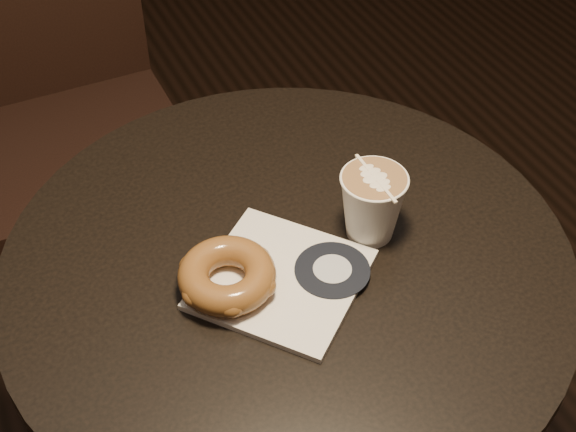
{
  "coord_description": "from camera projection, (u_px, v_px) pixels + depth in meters",
  "views": [
    {
      "loc": [
        -0.28,
        -0.6,
        1.47
      ],
      "look_at": [
        0.01,
        0.03,
        0.79
      ],
      "focal_mm": 50.0,
      "sensor_mm": 36.0,
      "label": 1
    }
  ],
  "objects": [
    {
      "name": "pastry_bag",
      "position": [
        281.0,
        279.0,
        0.94
      ],
      "size": [
        0.25,
        0.25,
        0.01
      ],
      "primitive_type": "cube",
      "rotation": [
        0.0,
        0.0,
        0.69
      ],
      "color": "white",
      "rests_on": "cafe_table"
    },
    {
      "name": "cafe_table",
      "position": [
        288.0,
        353.0,
        1.11
      ],
      "size": [
        0.7,
        0.7,
        0.75
      ],
      "color": "black",
      "rests_on": "ground"
    },
    {
      "name": "latte_cup",
      "position": [
        372.0,
        206.0,
        0.97
      ],
      "size": [
        0.08,
        0.08,
        0.09
      ],
      "primitive_type": null,
      "color": "white",
      "rests_on": "cafe_table"
    },
    {
      "name": "chair",
      "position": [
        51.0,
        72.0,
        1.53
      ],
      "size": [
        0.42,
        0.42,
        1.06
      ],
      "rotation": [
        0.0,
        0.0,
        -0.01
      ],
      "color": "black",
      "rests_on": "ground"
    },
    {
      "name": "doughnut",
      "position": [
        227.0,
        275.0,
        0.92
      ],
      "size": [
        0.11,
        0.11,
        0.04
      ],
      "primitive_type": "torus",
      "color": "brown",
      "rests_on": "pastry_bag"
    }
  ]
}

